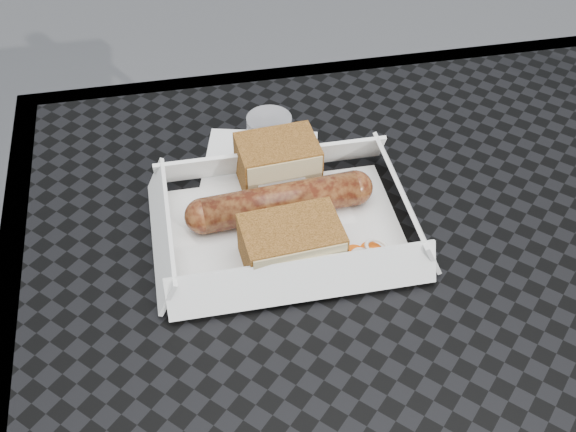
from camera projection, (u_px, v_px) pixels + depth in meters
name	position (u px, v px, depth m)	size (l,w,h in m)	color
patio_table	(436.00, 352.00, 0.69)	(0.80, 0.80, 0.74)	black
food_tray	(286.00, 229.00, 0.70)	(0.22, 0.15, 0.00)	white
bratwurst	(281.00, 202.00, 0.70)	(0.19, 0.05, 0.04)	brown
bread_near	(278.00, 162.00, 0.73)	(0.08, 0.06, 0.05)	brown
bread_far	(291.00, 245.00, 0.65)	(0.09, 0.06, 0.05)	brown
veg_garnish	(372.00, 257.00, 0.67)	(0.03, 0.03, 0.00)	#E05209
napkin	(260.00, 165.00, 0.77)	(0.12, 0.12, 0.00)	white
condiment_cup_sauce	(284.00, 198.00, 0.71)	(0.05, 0.05, 0.03)	maroon
condiment_cup_empty	(269.00, 129.00, 0.79)	(0.05, 0.05, 0.03)	silver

